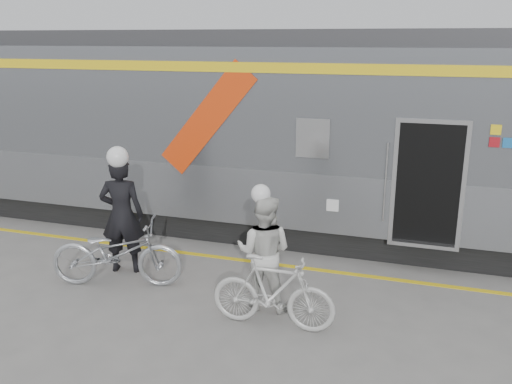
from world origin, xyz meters
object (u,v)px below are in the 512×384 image
at_px(woman, 264,252).
at_px(bicycle_right, 273,292).
at_px(man, 122,215).
at_px(bicycle_left, 117,253).

relative_size(woman, bicycle_right, 0.99).
bearing_deg(woman, man, -11.90).
bearing_deg(bicycle_left, woman, -104.88).
distance_m(man, woman, 2.77).
bearing_deg(bicycle_right, bicycle_left, 78.48).
relative_size(bicycle_left, woman, 1.22).
relative_size(man, bicycle_right, 1.15).
xyz_separation_m(bicycle_left, bicycle_right, (2.81, -0.52, -0.03)).
xyz_separation_m(bicycle_left, woman, (2.51, 0.03, 0.32)).
bearing_deg(bicycle_left, bicycle_right, -116.03).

